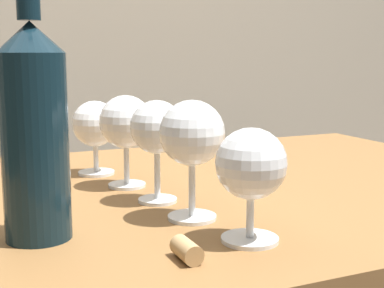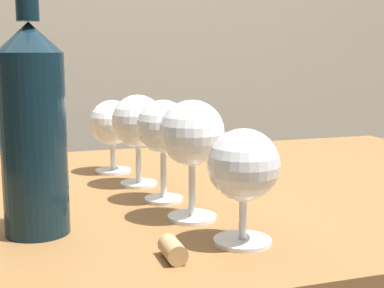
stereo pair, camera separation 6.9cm
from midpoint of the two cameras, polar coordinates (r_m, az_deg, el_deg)
name	(u,v)px [view 2 (the right image)]	position (r m, az deg, el deg)	size (l,w,h in m)	color
dining_table	(191,250)	(0.91, 2.11, -11.08)	(1.25, 0.78, 0.76)	brown
wine_glass_amber	(244,168)	(0.61, 8.69, -2.55)	(0.08, 0.08, 0.13)	white
wine_glass_merlot	(192,135)	(0.69, 2.87, 0.92)	(0.08, 0.08, 0.16)	white
wine_glass_white	(163,129)	(0.78, -0.51, 1.57)	(0.08, 0.08, 0.15)	white
wine_glass_cabernet	(138,123)	(0.88, -3.47, 2.18)	(0.08, 0.08, 0.15)	white
wine_glass_chardonnay	(112,123)	(0.98, -6.40, 2.17)	(0.08, 0.08, 0.13)	white
wine_bottle	(33,125)	(0.65, -13.46, 1.93)	(0.08, 0.08, 0.33)	#0F232D
cork	(173,250)	(0.58, 1.46, -11.10)	(0.02, 0.02, 0.04)	tan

